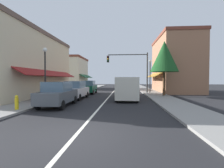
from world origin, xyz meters
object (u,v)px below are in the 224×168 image
Objects in this scene: parked_car_nearest_left at (58,94)px; parked_car_third_left at (89,87)px; van_in_lane at (126,88)px; traffic_signal_mast_arm at (133,65)px; street_lamp_left_near at (45,65)px; street_lamp_right_mid at (150,71)px; fire_hydrant at (17,102)px; tree_right_near at (164,57)px; parked_car_second_left at (76,90)px.

parked_car_nearest_left and parked_car_third_left have the same top height.
van_in_lane is 0.93× the size of traffic_signal_mast_arm.
street_lamp_left_near is 13.56m from street_lamp_right_mid.
street_lamp_right_mid is at bearing -4.98° from traffic_signal_mast_arm.
parked_car_nearest_left is 4.74× the size of fire_hydrant.
parked_car_nearest_left is 2.65m from fire_hydrant.
parked_car_nearest_left is 12.42m from tree_right_near.
street_lamp_left_near is 0.73× the size of tree_right_near.
street_lamp_right_mid reaches higher than fire_hydrant.
van_in_lane reaches higher than parked_car_nearest_left.
street_lamp_left_near is 4.48m from fire_hydrant.
tree_right_near is (9.29, 3.11, 3.61)m from parked_car_second_left.
traffic_signal_mast_arm is 0.89× the size of tree_right_near.
fire_hydrant is (-1.74, -1.97, -0.33)m from parked_car_nearest_left.
traffic_signal_mast_arm is at bearing 8.90° from parked_car_third_left.
van_in_lane is 9.06m from fire_hydrant.
traffic_signal_mast_arm is 2.43m from street_lamp_right_mid.
parked_car_second_left is at bearing 75.11° from fire_hydrant.
tree_right_near is 15.02m from fire_hydrant.
fire_hydrant is (-7.63, -13.07, -3.29)m from traffic_signal_mast_arm.
van_in_lane is 1.15× the size of street_lamp_left_near.
tree_right_near reaches higher than street_lamp_right_mid.
tree_right_near is at bearing -47.14° from traffic_signal_mast_arm.
van_in_lane is at bearing 39.46° from parked_car_nearest_left.
parked_car_second_left is 3.87m from street_lamp_left_near.
street_lamp_left_near is at bearing 90.85° from fire_hydrant.
street_lamp_left_near is at bearing -129.35° from traffic_signal_mast_arm.
parked_car_nearest_left is at bearing -43.75° from street_lamp_left_near.
street_lamp_right_mid reaches higher than parked_car_third_left.
traffic_signal_mast_arm is at bearing 80.70° from van_in_lane.
street_lamp_right_mid is (3.30, 6.73, 1.96)m from van_in_lane.
parked_car_second_left is 0.91× the size of street_lamp_right_mid.
fire_hydrant is (-10.98, -9.46, -3.94)m from tree_right_near.
parked_car_third_left is 4.75× the size of fire_hydrant.
parked_car_nearest_left is at bearing -126.97° from street_lamp_right_mid.
tree_right_near is at bearing 38.16° from parked_car_nearest_left.
parked_car_nearest_left is at bearing -87.61° from parked_car_second_left.
parked_car_nearest_left is 3.33m from street_lamp_left_near.
parked_car_nearest_left reaches higher than fire_hydrant.
van_in_lane is at bearing 42.72° from fire_hydrant.
parked_car_second_left is 5.66m from parked_car_third_left.
van_in_lane is 7.75m from street_lamp_right_mid.
traffic_signal_mast_arm is (5.94, 6.72, 2.96)m from parked_car_second_left.
street_lamp_left_near reaches higher than parked_car_nearest_left.
fire_hydrant is (-9.94, -12.86, -2.56)m from street_lamp_right_mid.
street_lamp_left_near is at bearing -137.46° from street_lamp_right_mid.
parked_car_nearest_left is at bearing 48.59° from fire_hydrant.
traffic_signal_mast_arm reaches higher than street_lamp_right_mid.
traffic_signal_mast_arm is 1.23× the size of street_lamp_left_near.
tree_right_near reaches higher than fire_hydrant.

